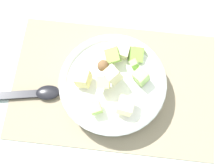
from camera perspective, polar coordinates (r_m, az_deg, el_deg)
name	(u,v)px	position (r m, az deg, el deg)	size (l,w,h in m)	color
ground_plane	(113,85)	(0.78, 0.24, -0.25)	(2.40, 2.40, 0.00)	silver
placemat	(113,85)	(0.78, 0.24, -0.17)	(0.48, 0.32, 0.01)	gray
salad_bowl	(112,84)	(0.74, 0.05, -0.07)	(0.24, 0.24, 0.11)	white
serving_spoon	(31,94)	(0.79, -13.90, -1.67)	(0.20, 0.06, 0.01)	black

